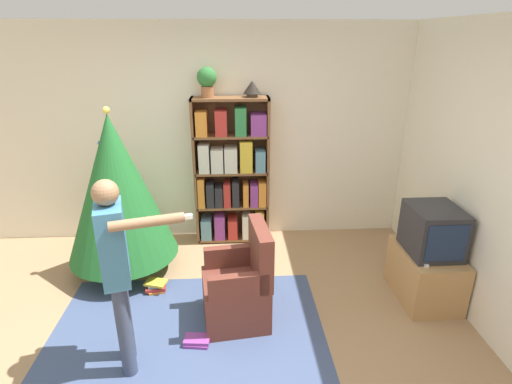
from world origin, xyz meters
TOP-DOWN VIEW (x-y plane):
  - ground_plane at (0.00, 0.00)m, footprint 14.00×14.00m
  - wall_back at (0.00, 2.30)m, footprint 8.00×0.10m
  - area_rug at (-0.16, 0.26)m, footprint 2.39×1.84m
  - bookshelf at (0.25, 2.07)m, footprint 0.89×0.29m
  - tv_stand at (2.12, 0.74)m, footprint 0.50×0.74m
  - television at (2.12, 0.73)m, footprint 0.44×0.52m
  - game_remote at (1.97, 0.51)m, footprint 0.04×0.12m
  - christmas_tree at (-0.92, 1.39)m, footprint 1.14×1.14m
  - armchair at (0.31, 0.51)m, footprint 0.64×0.63m
  - standing_person at (-0.57, 0.01)m, footprint 0.70×0.45m
  - potted_plant at (-0.00, 2.08)m, footprint 0.22×0.22m
  - table_lamp at (0.50, 2.08)m, footprint 0.20×0.20m
  - book_pile_near_tree at (-0.54, 0.99)m, footprint 0.24×0.20m
  - book_pile_by_chair at (-0.06, 0.20)m, footprint 0.23×0.17m

SIDE VIEW (x-z plane):
  - ground_plane at x=0.00m, z-range 0.00..0.00m
  - area_rug at x=-0.16m, z-range 0.00..0.01m
  - book_pile_by_chair at x=-0.06m, z-range 0.00..0.06m
  - book_pile_near_tree at x=-0.54m, z-range 0.00..0.11m
  - tv_stand at x=2.12m, z-range 0.00..0.51m
  - armchair at x=0.31m, z-range -0.14..0.78m
  - game_remote at x=1.97m, z-range 0.51..0.53m
  - television at x=2.12m, z-range 0.51..0.96m
  - bookshelf at x=0.25m, z-range -0.03..1.75m
  - standing_person at x=-0.57m, z-range 0.14..1.69m
  - christmas_tree at x=-0.92m, z-range 0.07..1.88m
  - wall_back at x=0.00m, z-range 0.00..2.60m
  - table_lamp at x=0.50m, z-range 1.80..1.98m
  - potted_plant at x=0.00m, z-range 1.81..2.14m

